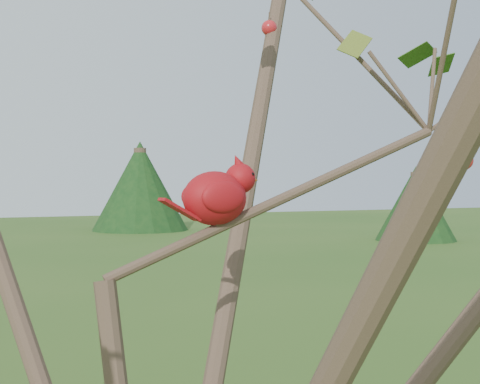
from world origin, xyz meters
The scene contains 2 objects.
crabapple_tree centered at (0.03, -0.02, 2.12)m, with size 2.35×2.05×2.95m.
cardinal centered at (0.14, 0.09, 2.08)m, with size 0.19×0.10×0.13m.
Camera 1 is at (-0.29, -0.94, 2.11)m, focal length 50.00 mm.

